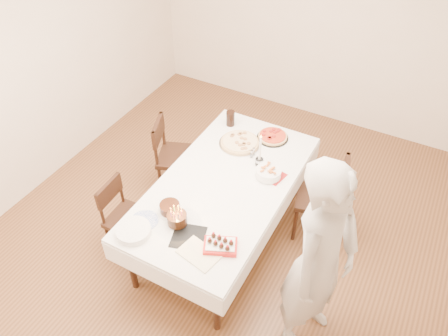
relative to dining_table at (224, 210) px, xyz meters
The scene contains 22 objects.
floor 0.38m from the dining_table, 111.55° to the left, with size 5.00×5.00×0.00m, color #54331C.
wall_back 2.74m from the dining_table, 90.53° to the left, with size 4.50×0.04×2.70m, color beige.
wall_left 2.47m from the dining_table, behind, with size 0.04×5.00×2.70m, color beige.
dining_table is the anchor object (origin of this frame).
chair_right_savory 0.95m from the dining_table, 33.45° to the left, with size 0.48×0.48×0.95m, color #321A10, non-canonical shape.
chair_left_savory 0.88m from the dining_table, 153.27° to the left, with size 0.47×0.47×0.92m, color #321A10, non-canonical shape.
chair_left_dessert 0.93m from the dining_table, 142.60° to the right, with size 0.42×0.42×0.82m, color #321A10, non-canonical shape.
person 1.37m from the dining_table, 27.62° to the right, with size 0.69×0.45×1.88m, color beige.
pizza_white 0.72m from the dining_table, 102.76° to the left, with size 0.43×0.43×0.04m, color beige.
pizza_pepperoni 0.94m from the dining_table, 81.60° to the left, with size 0.33×0.33×0.04m, color red.
red_placemat 0.61m from the dining_table, 40.68° to the left, with size 0.21×0.21×0.01m, color #B21E1E.
pasta_bowl 0.60m from the dining_table, 41.16° to the left, with size 0.24×0.24×0.08m, color white.
taper_candle 0.71m from the dining_table, 66.26° to the left, with size 0.08×0.08×0.37m, color white.
shaker_pair 0.63m from the dining_table, 82.19° to the left, with size 0.07×0.07×0.09m, color white, non-canonical shape.
cola_glass 1.03m from the dining_table, 114.07° to the left, with size 0.09×0.09×0.17m, color black.
layer_cake 0.73m from the dining_table, 114.38° to the right, with size 0.22×0.22×0.09m, color #34180D.
cake_board 0.80m from the dining_table, 86.32° to the right, with size 0.27×0.27×0.01m, color black.
birthday_cake 0.79m from the dining_table, 100.55° to the right, with size 0.17×0.17×0.16m, color #351F0E.
strawberry_box 0.86m from the dining_table, 63.79° to the right, with size 0.27×0.18×0.07m, color red, non-canonical shape.
box_lid 0.92m from the dining_table, 75.32° to the right, with size 0.32×0.21×0.03m, color beige.
plate_stack 1.04m from the dining_table, 113.04° to the right, with size 0.29×0.29×0.06m, color white.
china_plate 0.91m from the dining_table, 117.26° to the right, with size 0.24×0.24×0.01m, color white.
Camera 1 is at (1.42, -2.64, 3.59)m, focal length 35.00 mm.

